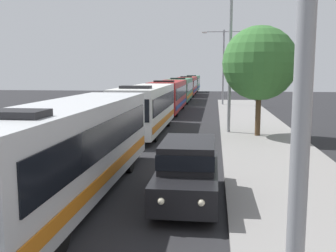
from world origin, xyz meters
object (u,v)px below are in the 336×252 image
object	(u,v)px
bus_second_in_line	(146,107)
white_suv	(188,168)
bus_tail_end	(192,83)
bus_rear	(188,85)
bus_middle	(169,95)
streetlamp_far	(223,60)
roadside_tree	(260,63)
bus_fourth_in_line	(181,89)
streetlamp_mid	(230,46)
bus_lead	(70,146)

from	to	relation	value
bus_second_in_line	white_suv	xyz separation A→B (m)	(3.70, -13.42, -0.66)
bus_tail_end	bus_rear	bearing A→B (deg)	-90.00
bus_middle	bus_rear	size ratio (longest dim) A/B	1.01
bus_middle	streetlamp_far	size ratio (longest dim) A/B	1.45
bus_second_in_line	bus_tail_end	world-z (taller)	same
bus_second_in_line	streetlamp_far	bearing A→B (deg)	75.43
streetlamp_far	roadside_tree	distance (m)	22.17
bus_second_in_line	bus_fourth_in_line	xyz separation A→B (m)	(0.00, 25.93, 0.00)
white_suv	streetlamp_far	bearing A→B (deg)	87.15
white_suv	streetlamp_far	distance (m)	34.49
bus_tail_end	white_suv	bearing A→B (deg)	-86.81
bus_rear	bus_tail_end	distance (m)	13.57
bus_fourth_in_line	streetlamp_far	distance (m)	8.29
bus_middle	bus_fourth_in_line	xyz separation A→B (m)	(-0.00, 13.11, -0.00)
bus_second_in_line	bus_tail_end	bearing A→B (deg)	90.00
bus_tail_end	white_suv	size ratio (longest dim) A/B	2.35
bus_second_in_line	streetlamp_mid	xyz separation A→B (m)	(5.40, -0.17, 3.88)
bus_second_in_line	bus_middle	bearing A→B (deg)	90.00
bus_fourth_in_line	streetlamp_mid	distance (m)	26.94
bus_second_in_line	roadside_tree	size ratio (longest dim) A/B	1.70
roadside_tree	bus_second_in_line	bearing A→B (deg)	169.43
bus_fourth_in_line	roadside_tree	size ratio (longest dim) A/B	1.89
streetlamp_mid	roadside_tree	xyz separation A→B (m)	(1.70, -1.16, -1.08)
bus_lead	streetlamp_far	xyz separation A→B (m)	(5.40, 34.43, 3.60)
bus_fourth_in_line	roadside_tree	bearing A→B (deg)	-75.40
bus_rear	roadside_tree	xyz separation A→B (m)	(7.10, -40.71, 2.80)
bus_fourth_in_line	bus_middle	bearing A→B (deg)	-90.00
bus_second_in_line	bus_rear	world-z (taller)	same
bus_middle	roadside_tree	distance (m)	16.07
streetlamp_far	roadside_tree	world-z (taller)	streetlamp_far
bus_middle	roadside_tree	world-z (taller)	roadside_tree
bus_fourth_in_line	streetlamp_mid	world-z (taller)	streetlamp_mid
bus_second_in_line	streetlamp_far	size ratio (longest dim) A/B	1.31
bus_lead	roadside_tree	world-z (taller)	roadside_tree
bus_lead	bus_second_in_line	bearing A→B (deg)	90.00
bus_lead	bus_rear	bearing A→B (deg)	90.00
bus_lead	roadside_tree	distance (m)	14.51
bus_second_in_line	streetlamp_mid	world-z (taller)	streetlamp_mid
bus_lead	bus_tail_end	bearing A→B (deg)	90.00
bus_middle	bus_fourth_in_line	distance (m)	13.11
bus_rear	white_suv	world-z (taller)	bus_rear
streetlamp_far	white_suv	bearing A→B (deg)	-92.85
bus_second_in_line	bus_rear	distance (m)	39.39
bus_lead	bus_second_in_line	size ratio (longest dim) A/B	1.11
bus_rear	roadside_tree	distance (m)	41.42
bus_fourth_in_line	roadside_tree	distance (m)	28.31
bus_middle	streetlamp_mid	world-z (taller)	streetlamp_mid
white_suv	bus_rear	bearing A→B (deg)	94.01
bus_lead	streetlamp_far	bearing A→B (deg)	81.09
bus_rear	white_suv	size ratio (longest dim) A/B	2.48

